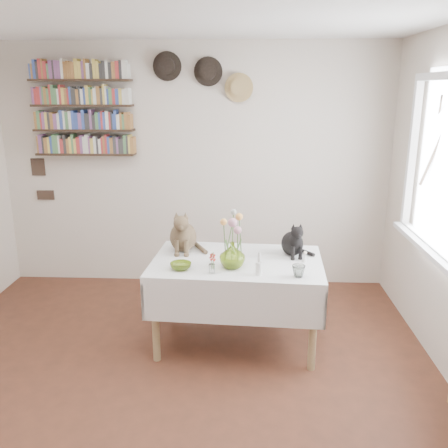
{
  "coord_description": "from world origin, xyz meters",
  "views": [
    {
      "loc": [
        0.52,
        -2.61,
        2.04
      ],
      "look_at": [
        0.37,
        0.85,
        1.05
      ],
      "focal_mm": 38.0,
      "sensor_mm": 36.0,
      "label": 1
    }
  ],
  "objects_px": {
    "black_cat": "(293,237)",
    "bookshelf_unit": "(83,109)",
    "dining_table": "(237,281)",
    "flower_vase": "(232,255)",
    "tabby_cat": "(183,229)"
  },
  "relations": [
    {
      "from": "dining_table",
      "to": "flower_vase",
      "type": "height_order",
      "value": "flower_vase"
    },
    {
      "from": "dining_table",
      "to": "bookshelf_unit",
      "type": "height_order",
      "value": "bookshelf_unit"
    },
    {
      "from": "black_cat",
      "to": "bookshelf_unit",
      "type": "height_order",
      "value": "bookshelf_unit"
    },
    {
      "from": "dining_table",
      "to": "bookshelf_unit",
      "type": "bearing_deg",
      "value": 142.23
    },
    {
      "from": "black_cat",
      "to": "flower_vase",
      "type": "relative_size",
      "value": 1.46
    },
    {
      "from": "tabby_cat",
      "to": "bookshelf_unit",
      "type": "distance_m",
      "value": 1.75
    },
    {
      "from": "black_cat",
      "to": "flower_vase",
      "type": "bearing_deg",
      "value": -159.2
    },
    {
      "from": "flower_vase",
      "to": "bookshelf_unit",
      "type": "height_order",
      "value": "bookshelf_unit"
    },
    {
      "from": "dining_table",
      "to": "flower_vase",
      "type": "relative_size",
      "value": 6.84
    },
    {
      "from": "tabby_cat",
      "to": "black_cat",
      "type": "relative_size",
      "value": 1.24
    },
    {
      "from": "dining_table",
      "to": "tabby_cat",
      "type": "height_order",
      "value": "tabby_cat"
    },
    {
      "from": "flower_vase",
      "to": "bookshelf_unit",
      "type": "distance_m",
      "value": 2.3
    },
    {
      "from": "black_cat",
      "to": "tabby_cat",
      "type": "bearing_deg",
      "value": 162.93
    },
    {
      "from": "black_cat",
      "to": "bookshelf_unit",
      "type": "relative_size",
      "value": 0.3
    },
    {
      "from": "black_cat",
      "to": "bookshelf_unit",
      "type": "bearing_deg",
      "value": 139.55
    }
  ]
}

